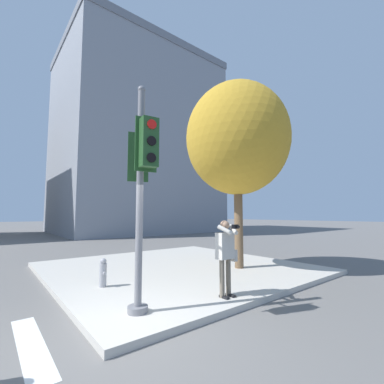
{
  "coord_description": "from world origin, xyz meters",
  "views": [
    {
      "loc": [
        -1.82,
        -4.02,
        1.94
      ],
      "look_at": [
        1.6,
        0.26,
        2.42
      ],
      "focal_mm": 24.0,
      "sensor_mm": 36.0,
      "label": 1
    }
  ],
  "objects_px": {
    "street_tree": "(237,139)",
    "fire_hydrant": "(103,273)",
    "person_photographer": "(226,251)",
    "traffic_signal_pole": "(141,173)"
  },
  "relations": [
    {
      "from": "traffic_signal_pole",
      "to": "street_tree",
      "type": "distance_m",
      "value": 5.08
    },
    {
      "from": "traffic_signal_pole",
      "to": "fire_hydrant",
      "type": "height_order",
      "value": "traffic_signal_pole"
    },
    {
      "from": "street_tree",
      "to": "fire_hydrant",
      "type": "xyz_separation_m",
      "value": [
        -4.42,
        0.61,
        -4.11
      ]
    },
    {
      "from": "person_photographer",
      "to": "street_tree",
      "type": "bearing_deg",
      "value": 35.88
    },
    {
      "from": "person_photographer",
      "to": "street_tree",
      "type": "relative_size",
      "value": 0.26
    },
    {
      "from": "person_photographer",
      "to": "fire_hydrant",
      "type": "distance_m",
      "value": 3.15
    },
    {
      "from": "traffic_signal_pole",
      "to": "person_photographer",
      "type": "distance_m",
      "value": 2.53
    },
    {
      "from": "traffic_signal_pole",
      "to": "fire_hydrant",
      "type": "distance_m",
      "value": 3.07
    },
    {
      "from": "person_photographer",
      "to": "fire_hydrant",
      "type": "xyz_separation_m",
      "value": [
        -1.86,
        2.47,
        -0.65
      ]
    },
    {
      "from": "traffic_signal_pole",
      "to": "person_photographer",
      "type": "relative_size",
      "value": 2.61
    }
  ]
}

